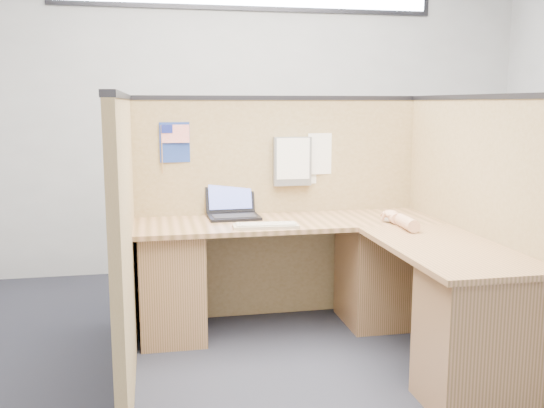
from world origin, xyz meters
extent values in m
plane|color=black|center=(0.00, 0.00, 0.00)|extent=(5.00, 5.00, 0.00)
plane|color=#ABACB0|center=(0.00, 2.25, 1.40)|extent=(5.00, 0.00, 5.00)
cube|color=olive|center=(0.00, 1.00, 0.75)|extent=(2.05, 0.05, 1.50)
cube|color=#232328|center=(0.00, 1.00, 1.51)|extent=(2.05, 0.06, 0.03)
cube|color=olive|center=(-1.00, 0.10, 0.75)|extent=(0.05, 1.80, 1.50)
cube|color=#232328|center=(-1.00, 0.10, 1.51)|extent=(0.06, 1.80, 0.03)
cube|color=olive|center=(1.00, 0.10, 0.75)|extent=(0.05, 1.80, 1.50)
cube|color=#232328|center=(1.00, 0.10, 1.51)|extent=(0.06, 1.80, 0.03)
cube|color=brown|center=(0.00, 0.68, 0.71)|extent=(1.95, 0.60, 0.03)
cube|color=brown|center=(0.68, -0.20, 0.71)|extent=(0.60, 1.15, 0.03)
cube|color=brown|center=(-0.75, 0.68, 0.35)|extent=(0.40, 0.50, 0.70)
cube|color=brown|center=(0.60, 0.68, 0.35)|extent=(0.40, 0.50, 0.70)
cube|color=brown|center=(0.68, -0.52, 0.35)|extent=(0.50, 0.40, 0.70)
cube|color=black|center=(-0.33, 0.82, 0.74)|extent=(0.34, 0.26, 0.02)
cube|color=black|center=(-0.33, 0.97, 0.86)|extent=(0.34, 0.08, 0.22)
cube|color=#445099|center=(-0.33, 0.96, 0.86)|extent=(0.29, 0.06, 0.18)
cube|color=tan|center=(-0.18, 0.48, 0.74)|extent=(0.41, 0.16, 0.02)
cube|color=silver|center=(-0.18, 0.48, 0.75)|extent=(0.37, 0.13, 0.01)
ellipsoid|color=silver|center=(0.63, 0.49, 0.75)|extent=(0.13, 0.10, 0.05)
ellipsoid|color=tan|center=(0.63, 0.49, 0.78)|extent=(0.10, 0.12, 0.05)
cylinder|color=tan|center=(0.64, 0.44, 0.77)|extent=(0.07, 0.05, 0.07)
cylinder|color=tan|center=(0.65, 0.28, 0.77)|extent=(0.11, 0.29, 0.09)
cube|color=navy|center=(-0.70, 0.97, 1.22)|extent=(0.20, 0.02, 0.26)
cylinder|color=olive|center=(-0.78, 0.96, 1.18)|extent=(0.01, 0.01, 0.32)
cube|color=red|center=(-0.69, 0.96, 1.28)|extent=(0.18, 0.00, 0.12)
cube|color=navy|center=(-0.75, 0.95, 1.31)|extent=(0.07, 0.00, 0.05)
cube|color=slate|center=(0.09, 0.94, 1.09)|extent=(0.26, 0.05, 0.33)
cube|color=white|center=(0.09, 0.92, 1.11)|extent=(0.23, 0.01, 0.28)
cube|color=white|center=(0.32, 0.97, 1.13)|extent=(0.22, 0.03, 0.28)
cube|color=white|center=(0.16, 0.97, 1.07)|extent=(0.23, 0.02, 0.29)
camera|label=1|loc=(-0.85, -3.08, 1.48)|focal=40.00mm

